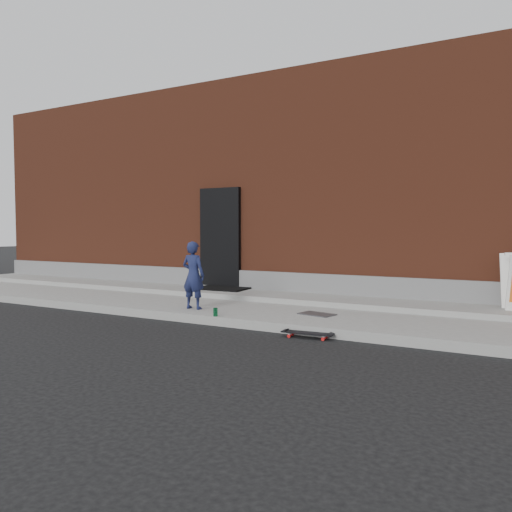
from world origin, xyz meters
The scene contains 9 objects.
ground centered at (0.00, 0.00, 0.00)m, with size 80.00×80.00×0.00m, color black.
sidewalk centered at (0.00, 1.50, 0.07)m, with size 20.00×3.00×0.15m, color gray.
apron centered at (0.00, 2.40, 0.20)m, with size 20.00×1.20×0.10m, color gray.
building centered at (0.00, 6.99, 2.50)m, with size 20.00×8.10×5.00m.
child centered at (-1.58, 0.50, 0.75)m, with size 0.44×0.29×1.21m, color #1A2049.
skateboard centered at (0.89, -0.12, 0.07)m, with size 0.75×0.26×0.08m.
soda_can centered at (-0.81, 0.05, 0.22)m, with size 0.07×0.07×0.14m, color #1A8345.
doormat centered at (-2.30, 2.63, 0.27)m, with size 1.13×0.91×0.03m, color black.
utility_plate centered at (0.59, 0.99, 0.16)m, with size 0.57×0.36×0.02m, color #4A4A4E.
Camera 1 is at (3.68, -6.72, 1.56)m, focal length 35.00 mm.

